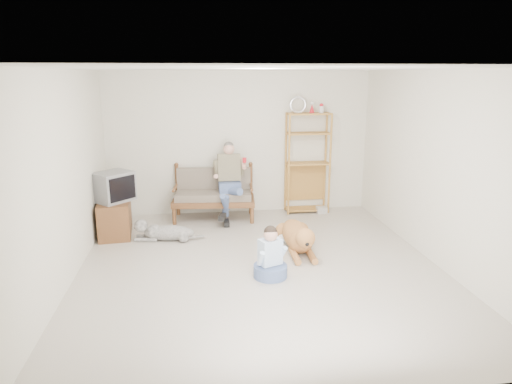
{
  "coord_description": "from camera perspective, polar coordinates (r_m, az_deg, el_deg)",
  "views": [
    {
      "loc": [
        -0.85,
        -5.88,
        2.63
      ],
      "look_at": [
        0.08,
        1.0,
        0.83
      ],
      "focal_mm": 32.0,
      "sensor_mm": 36.0,
      "label": 1
    }
  ],
  "objects": [
    {
      "name": "book_stack",
      "position": [
        9.0,
        8.2,
        -2.22
      ],
      "size": [
        0.2,
        0.15,
        0.12
      ],
      "primitive_type": "cube",
      "rotation": [
        0.0,
        0.0,
        0.04
      ],
      "color": "beige",
      "rests_on": "ground"
    },
    {
      "name": "floor",
      "position": [
        6.5,
        0.5,
        -9.37
      ],
      "size": [
        5.5,
        5.5,
        0.0
      ],
      "primitive_type": "plane",
      "color": "beige",
      "rests_on": "ground"
    },
    {
      "name": "shaggy_dog",
      "position": [
        7.6,
        -11.58,
        -4.9
      ],
      "size": [
        1.2,
        0.38,
        0.35
      ],
      "rotation": [
        0.0,
        0.0,
        -1.7
      ],
      "color": "silver",
      "rests_on": "ground"
    },
    {
      "name": "tv_stand",
      "position": [
        8.02,
        -17.25,
        -3.05
      ],
      "size": [
        0.58,
        0.94,
        0.6
      ],
      "rotation": [
        0.0,
        0.0,
        0.09
      ],
      "color": "brown",
      "rests_on": "ground"
    },
    {
      "name": "etagere",
      "position": [
        8.85,
        6.46,
        3.74
      ],
      "size": [
        0.86,
        0.38,
        2.24
      ],
      "color": "#BA863A",
      "rests_on": "ground"
    },
    {
      "name": "ceiling",
      "position": [
        5.94,
        0.56,
        15.18
      ],
      "size": [
        5.5,
        5.5,
        0.0
      ],
      "primitive_type": "plane",
      "rotation": [
        3.14,
        0.0,
        0.0
      ],
      "color": "silver",
      "rests_on": "ground"
    },
    {
      "name": "wall_right",
      "position": [
        6.89,
        21.61,
        2.77
      ],
      "size": [
        0.0,
        5.5,
        5.5
      ],
      "primitive_type": "plane",
      "rotation": [
        1.57,
        0.0,
        -1.57
      ],
      "color": "beige",
      "rests_on": "ground"
    },
    {
      "name": "wall_front",
      "position": [
        3.49,
        7.05,
        -7.16
      ],
      "size": [
        5.0,
        0.0,
        5.0
      ],
      "primitive_type": "plane",
      "rotation": [
        -1.57,
        0.0,
        0.0
      ],
      "color": "beige",
      "rests_on": "ground"
    },
    {
      "name": "golden_retriever",
      "position": [
        7.09,
        5.27,
        -5.55
      ],
      "size": [
        0.44,
        1.68,
        0.51
      ],
      "rotation": [
        0.0,
        0.0,
        -0.02
      ],
      "color": "#BA7340",
      "rests_on": "ground"
    },
    {
      "name": "terrier",
      "position": [
        7.28,
        4.41,
        -5.87
      ],
      "size": [
        0.31,
        0.6,
        0.23
      ],
      "rotation": [
        0.0,
        0.0,
        0.34
      ],
      "color": "white",
      "rests_on": "ground"
    },
    {
      "name": "wall_back",
      "position": [
        8.76,
        -2.06,
        6.11
      ],
      "size": [
        5.0,
        0.0,
        5.0
      ],
      "primitive_type": "plane",
      "rotation": [
        1.57,
        0.0,
        0.0
      ],
      "color": "beige",
      "rests_on": "ground"
    },
    {
      "name": "child",
      "position": [
        6.12,
        1.8,
        -8.32
      ],
      "size": [
        0.45,
        0.45,
        0.72
      ],
      "rotation": [
        0.0,
        0.0,
        0.4
      ],
      "color": "#55659D",
      "rests_on": "ground"
    },
    {
      "name": "man",
      "position": [
        8.29,
        -3.41,
        0.74
      ],
      "size": [
        0.55,
        0.78,
        1.26
      ],
      "color": "#55659D",
      "rests_on": "loveseat"
    },
    {
      "name": "wall_left",
      "position": [
        6.24,
        -22.85,
        1.51
      ],
      "size": [
        0.0,
        5.5,
        5.5
      ],
      "primitive_type": "plane",
      "rotation": [
        1.57,
        0.0,
        1.57
      ],
      "color": "beige",
      "rests_on": "ground"
    },
    {
      "name": "wall_outlet",
      "position": [
        8.93,
        -9.99,
        -0.83
      ],
      "size": [
        0.12,
        0.02,
        0.08
      ],
      "primitive_type": "cube",
      "color": "silver",
      "rests_on": "ground"
    },
    {
      "name": "crt_tv",
      "position": [
        7.84,
        -17.36,
        0.65
      ],
      "size": [
        0.74,
        0.74,
        0.49
      ],
      "rotation": [
        0.0,
        0.0,
        -0.77
      ],
      "color": "slate",
      "rests_on": "tv_stand"
    },
    {
      "name": "loveseat",
      "position": [
        8.54,
        -5.35,
        -0.1
      ],
      "size": [
        1.56,
        0.83,
        0.95
      ],
      "rotation": [
        0.0,
        0.0,
        -0.09
      ],
      "color": "brown",
      "rests_on": "ground"
    }
  ]
}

